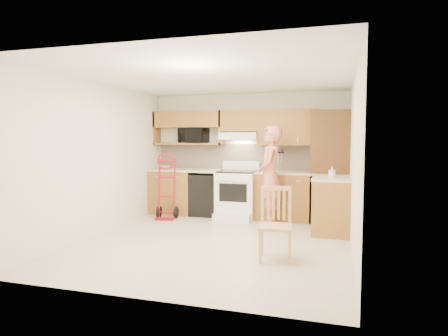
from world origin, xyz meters
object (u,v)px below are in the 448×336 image
at_px(range, 236,190).
at_px(person, 270,176).
at_px(microwave, 194,135).
at_px(dining_chair, 275,224).
at_px(hand_truck, 166,189).

xyz_separation_m(range, person, (0.74, -0.43, 0.35)).
distance_m(microwave, dining_chair, 3.65).
bearing_deg(hand_truck, person, -8.95).
distance_m(person, dining_chair, 2.06).
distance_m(range, person, 0.92).
bearing_deg(hand_truck, microwave, 58.21).
distance_m(microwave, range, 1.52).
height_order(person, hand_truck, person).
height_order(person, dining_chair, person).
bearing_deg(person, range, -126.24).
bearing_deg(range, hand_truck, -161.82).
bearing_deg(microwave, dining_chair, -47.35).
relative_size(range, person, 0.62).
bearing_deg(person, dining_chair, 5.67).
bearing_deg(hand_truck, dining_chair, -47.59).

